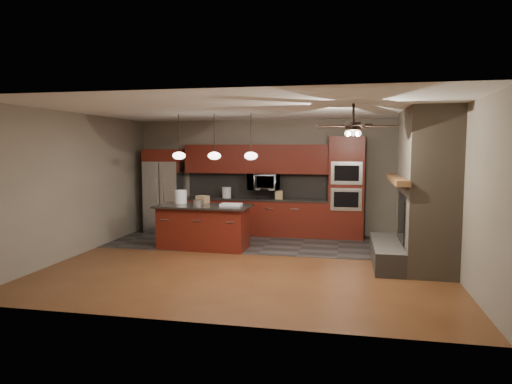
% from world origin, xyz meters
% --- Properties ---
extents(ground, '(7.00, 7.00, 0.00)m').
position_xyz_m(ground, '(0.00, 0.00, 0.00)').
color(ground, brown).
rests_on(ground, ground).
extents(ceiling, '(7.00, 6.00, 0.02)m').
position_xyz_m(ceiling, '(0.00, 0.00, 2.80)').
color(ceiling, white).
rests_on(ceiling, back_wall).
extents(back_wall, '(7.00, 0.02, 2.80)m').
position_xyz_m(back_wall, '(0.00, 3.00, 1.40)').
color(back_wall, gray).
rests_on(back_wall, ground).
extents(right_wall, '(0.02, 6.00, 2.80)m').
position_xyz_m(right_wall, '(3.50, 0.00, 1.40)').
color(right_wall, gray).
rests_on(right_wall, ground).
extents(left_wall, '(0.02, 6.00, 2.80)m').
position_xyz_m(left_wall, '(-3.50, 0.00, 1.40)').
color(left_wall, gray).
rests_on(left_wall, ground).
extents(slate_tile_patch, '(7.00, 2.40, 0.01)m').
position_xyz_m(slate_tile_patch, '(0.00, 1.80, 0.01)').
color(slate_tile_patch, '#373431').
rests_on(slate_tile_patch, ground).
extents(fireplace_column, '(1.30, 2.10, 2.80)m').
position_xyz_m(fireplace_column, '(3.04, 0.40, 1.30)').
color(fireplace_column, '#6F634F').
rests_on(fireplace_column, ground).
extents(back_cabinetry, '(3.59, 0.64, 2.20)m').
position_xyz_m(back_cabinetry, '(-0.48, 2.74, 0.89)').
color(back_cabinetry, '#53150F').
rests_on(back_cabinetry, ground).
extents(oven_tower, '(0.80, 0.63, 2.38)m').
position_xyz_m(oven_tower, '(1.70, 2.69, 1.19)').
color(oven_tower, '#53150F').
rests_on(oven_tower, ground).
extents(microwave, '(0.73, 0.41, 0.50)m').
position_xyz_m(microwave, '(-0.27, 2.75, 1.30)').
color(microwave, silver).
rests_on(microwave, back_cabinetry).
extents(refrigerator, '(0.89, 0.75, 2.09)m').
position_xyz_m(refrigerator, '(-2.77, 2.62, 1.04)').
color(refrigerator, silver).
rests_on(refrigerator, ground).
extents(kitchen_island, '(2.01, 0.96, 0.92)m').
position_xyz_m(kitchen_island, '(-1.23, 0.97, 0.47)').
color(kitchen_island, '#53150F').
rests_on(kitchen_island, ground).
extents(white_bucket, '(0.33, 0.33, 0.29)m').
position_xyz_m(white_bucket, '(-1.82, 1.20, 1.06)').
color(white_bucket, white).
rests_on(white_bucket, kitchen_island).
extents(paint_can, '(0.23, 0.23, 0.13)m').
position_xyz_m(paint_can, '(-1.29, 0.82, 0.98)').
color(paint_can, silver).
rests_on(paint_can, kitchen_island).
extents(paint_tray, '(0.45, 0.32, 0.04)m').
position_xyz_m(paint_tray, '(-0.64, 1.03, 0.94)').
color(paint_tray, silver).
rests_on(paint_tray, kitchen_island).
extents(cardboard_box, '(0.30, 0.26, 0.16)m').
position_xyz_m(cardboard_box, '(-1.36, 1.33, 1.00)').
color(cardboard_box, '#9B7A50').
rests_on(cardboard_box, kitchen_island).
extents(counter_bucket, '(0.24, 0.24, 0.25)m').
position_xyz_m(counter_bucket, '(-1.19, 2.70, 1.03)').
color(counter_bucket, silver).
rests_on(counter_bucket, back_cabinetry).
extents(counter_box, '(0.19, 0.16, 0.20)m').
position_xyz_m(counter_box, '(0.12, 2.65, 1.00)').
color(counter_box, tan).
rests_on(counter_box, back_cabinetry).
extents(pendant_left, '(0.26, 0.26, 0.92)m').
position_xyz_m(pendant_left, '(-1.65, 0.70, 1.96)').
color(pendant_left, black).
rests_on(pendant_left, ceiling).
extents(pendant_center, '(0.26, 0.26, 0.92)m').
position_xyz_m(pendant_center, '(-0.90, 0.70, 1.96)').
color(pendant_center, black).
rests_on(pendant_center, ceiling).
extents(pendant_right, '(0.26, 0.26, 0.92)m').
position_xyz_m(pendant_right, '(-0.15, 0.70, 1.96)').
color(pendant_right, black).
rests_on(pendant_right, ceiling).
extents(ceiling_fan, '(1.27, 1.33, 0.41)m').
position_xyz_m(ceiling_fan, '(1.80, -0.80, 2.46)').
color(ceiling_fan, black).
rests_on(ceiling_fan, ceiling).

